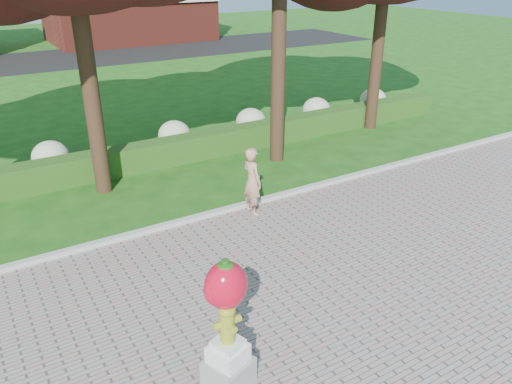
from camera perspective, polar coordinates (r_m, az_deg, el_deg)
ground at (r=10.57m, az=2.79°, el=-9.24°), size 100.00×100.00×0.00m
curb at (r=12.77m, az=-4.67°, el=-2.42°), size 40.00×0.18×0.15m
lawn_hedge at (r=16.03m, az=-11.18°, el=4.32°), size 24.00×0.70×0.80m
hydrangea_row at (r=17.05m, az=-10.62°, el=6.16°), size 20.10×1.10×0.99m
street at (r=36.05m, az=-23.42°, el=13.61°), size 50.00×8.00×0.02m
hydrant_sculpture at (r=7.38m, az=-3.32°, el=-14.70°), size 0.79×0.79×2.26m
woman at (r=12.45m, az=-0.45°, el=1.24°), size 0.46×0.67×1.76m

